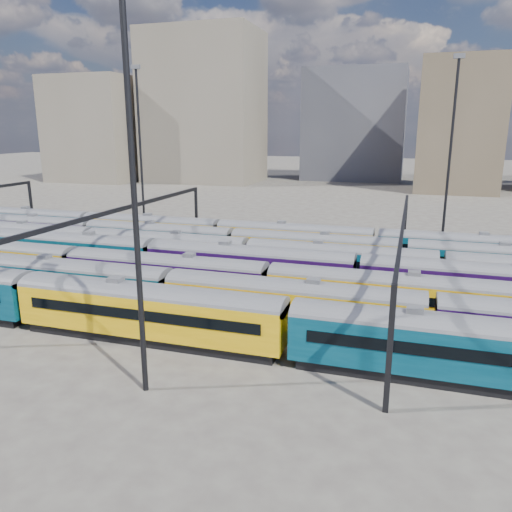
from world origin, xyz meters
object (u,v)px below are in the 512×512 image
(rake_2, at_px, (165,271))
(rake_0, at_px, (289,322))
(rake_1, at_px, (291,300))
(mast_2, at_px, (133,172))

(rake_2, bearing_deg, rake_0, -33.56)
(rake_0, relative_size, rake_1, 1.25)
(rake_0, height_order, rake_1, rake_0)
(mast_2, bearing_deg, rake_2, 113.16)
(rake_1, relative_size, mast_2, 4.24)
(rake_2, xyz_separation_m, mast_2, (7.27, -17.00, 11.22))
(rake_0, distance_m, rake_2, 18.09)
(rake_2, bearing_deg, rake_1, -19.67)
(rake_1, bearing_deg, rake_2, 160.33)
(rake_0, distance_m, rake_1, 5.12)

